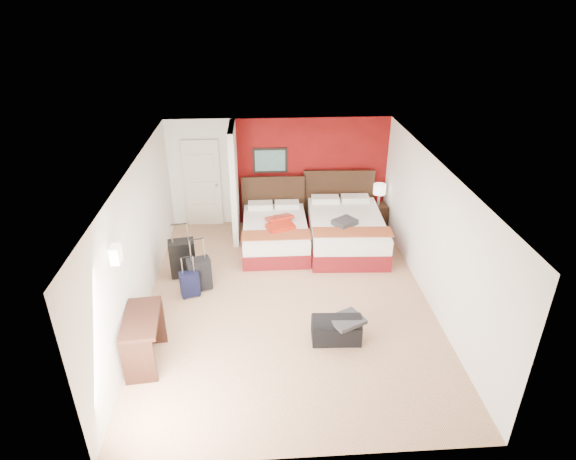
{
  "coord_description": "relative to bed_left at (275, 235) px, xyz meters",
  "views": [
    {
      "loc": [
        -0.46,
        -7.05,
        5.05
      ],
      "look_at": [
        0.05,
        0.8,
        1.0
      ],
      "focal_mm": 29.61,
      "sensor_mm": 36.0,
      "label": 1
    }
  ],
  "objects": [
    {
      "name": "room_walls",
      "position": [
        -1.26,
        -0.55,
        0.96
      ],
      "size": [
        5.02,
        6.52,
        2.5
      ],
      "color": "white",
      "rests_on": "ground"
    },
    {
      "name": "table_lamp",
      "position": [
        2.41,
        0.8,
        0.52
      ],
      "size": [
        0.36,
        0.36,
        0.5
      ],
      "primitive_type": "cylinder",
      "rotation": [
        0.0,
        0.0,
        -0.33
      ],
      "color": "white",
      "rests_on": "nightstand"
    },
    {
      "name": "bed_left",
      "position": [
        0.0,
        0.0,
        0.0
      ],
      "size": [
        1.38,
        1.96,
        0.59
      ],
      "primitive_type": "cube",
      "rotation": [
        0.0,
        0.0,
        -0.01
      ],
      "color": "white",
      "rests_on": "ground"
    },
    {
      "name": "suitcase_charcoal",
      "position": [
        -1.46,
        -1.53,
        0.01
      ],
      "size": [
        0.47,
        0.37,
        0.61
      ],
      "primitive_type": "cube",
      "rotation": [
        0.0,
        0.0,
        0.32
      ],
      "color": "black",
      "rests_on": "ground"
    },
    {
      "name": "nightstand",
      "position": [
        2.41,
        0.8,
        -0.01
      ],
      "size": [
        0.43,
        0.43,
        0.57
      ],
      "primitive_type": "cube",
      "rotation": [
        0.0,
        0.0,
        0.06
      ],
      "color": "black",
      "rests_on": "ground"
    },
    {
      "name": "suitcase_navy",
      "position": [
        -1.62,
        -1.74,
        -0.06
      ],
      "size": [
        0.38,
        0.3,
        0.47
      ],
      "primitive_type": "cube",
      "rotation": [
        0.0,
        0.0,
        0.31
      ],
      "color": "black",
      "rests_on": "ground"
    },
    {
      "name": "bed_right",
      "position": [
        1.53,
        -0.05,
        0.04
      ],
      "size": [
        1.67,
        2.3,
        0.67
      ],
      "primitive_type": "cube",
      "rotation": [
        0.0,
        0.0,
        -0.05
      ],
      "color": "white",
      "rests_on": "ground"
    },
    {
      "name": "desk",
      "position": [
        -2.07,
        -3.43,
        0.12
      ],
      "size": [
        0.59,
        1.04,
        0.84
      ],
      "primitive_type": "cube",
      "rotation": [
        0.0,
        0.0,
        0.09
      ],
      "color": "black",
      "rests_on": "ground"
    },
    {
      "name": "red_accent_panel",
      "position": [
        0.9,
        1.27,
        0.96
      ],
      "size": [
        3.5,
        0.04,
        2.5
      ],
      "primitive_type": "cube",
      "color": "maroon",
      "rests_on": "ground"
    },
    {
      "name": "suitcase_black",
      "position": [
        -1.83,
        -1.03,
        0.07
      ],
      "size": [
        0.53,
        0.38,
        0.73
      ],
      "primitive_type": "cube",
      "rotation": [
        0.0,
        0.0,
        0.17
      ],
      "color": "black",
      "rests_on": "ground"
    },
    {
      "name": "partition_wall",
      "position": [
        -0.85,
        0.65,
        0.96
      ],
      "size": [
        0.12,
        1.2,
        2.5
      ],
      "primitive_type": "cube",
      "color": "silver",
      "rests_on": "ground"
    },
    {
      "name": "ground",
      "position": [
        0.15,
        -1.96,
        -0.29
      ],
      "size": [
        6.5,
        6.5,
        0.0
      ],
      "primitive_type": "plane",
      "color": "#D7AA84",
      "rests_on": "ground"
    },
    {
      "name": "jacket_bundle",
      "position": [
        1.43,
        -0.35,
        0.43
      ],
      "size": [
        0.57,
        0.55,
        0.11
      ],
      "primitive_type": "cube",
      "rotation": [
        0.0,
        0.0,
        0.6
      ],
      "color": "#39393E",
      "rests_on": "bed_right"
    },
    {
      "name": "entry_door",
      "position": [
        -1.6,
        1.24,
        0.73
      ],
      "size": [
        0.82,
        0.06,
        2.05
      ],
      "primitive_type": "cube",
      "color": "silver",
      "rests_on": "ground"
    },
    {
      "name": "jacket_draped",
      "position": [
        0.99,
        -3.16,
        0.13
      ],
      "size": [
        0.63,
        0.6,
        0.07
      ],
      "primitive_type": "cube",
      "rotation": [
        0.0,
        0.0,
        0.47
      ],
      "color": "#36363B",
      "rests_on": "duffel_bag"
    },
    {
      "name": "duffel_bag",
      "position": [
        0.84,
        -3.11,
        -0.1
      ],
      "size": [
        0.79,
        0.44,
        0.39
      ],
      "primitive_type": "cube",
      "rotation": [
        0.0,
        0.0,
        -0.04
      ],
      "color": "black",
      "rests_on": "ground"
    },
    {
      "name": "red_suitcase_open",
      "position": [
        0.1,
        -0.1,
        0.34
      ],
      "size": [
        0.78,
        0.9,
        0.09
      ],
      "primitive_type": "cube",
      "rotation": [
        0.0,
        0.0,
        0.37
      ],
      "color": "red",
      "rests_on": "bed_left"
    }
  ]
}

